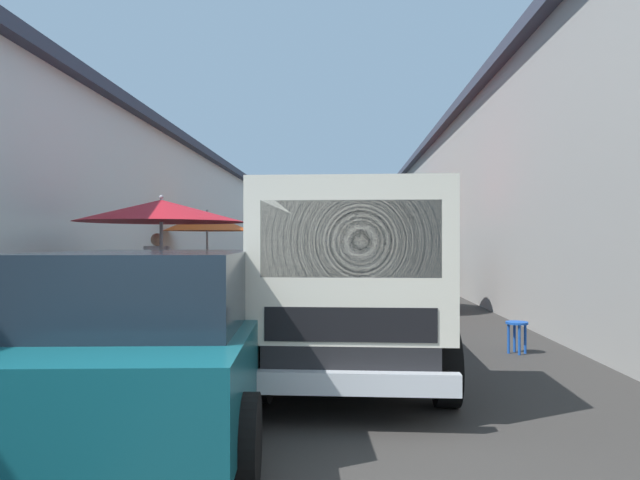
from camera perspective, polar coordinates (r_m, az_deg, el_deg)
The scene contains 13 objects.
ground at distance 15.90m, azimuth -0.39°, elevation -5.69°, with size 90.00×90.00×0.00m, color #33302D.
building_left_whitewash at distance 19.86m, azimuth -22.19°, elevation 2.14°, with size 49.80×7.50×4.63m.
building_right_concrete at distance 19.30m, azimuth 22.79°, elevation 3.25°, with size 49.80×7.50×5.34m.
fruit_stall_near_right at distance 15.75m, azimuth -11.00°, elevation 0.75°, with size 2.30×2.30×2.39m.
fruit_stall_far_left at distance 17.40m, azimuth 6.74°, elevation 0.12°, with size 2.29×2.29×2.19m.
fruit_stall_far_right at distance 9.57m, azimuth -15.17°, elevation 1.12°, with size 2.65×2.65×2.27m.
fruit_stall_mid_lane at distance 12.82m, azimuth 5.94°, elevation 1.31°, with size 2.66×2.66×2.44m.
fruit_stall_near_left at distance 21.20m, azimuth 8.05°, elevation 0.59°, with size 2.48×2.48×2.31m.
hatchback_car at distance 5.12m, azimuth -15.75°, elevation -9.08°, with size 4.02×2.14×1.45m.
delivery_truck at distance 6.22m, azimuth 3.19°, elevation -4.70°, with size 4.97×2.08×2.08m.
vendor_by_crates at distance 10.84m, azimuth -15.55°, elevation -3.08°, with size 0.42×0.59×1.68m.
parked_scooter at distance 17.54m, azimuth -8.25°, elevation -3.70°, with size 1.66×0.62×1.14m.
plastic_stool at distance 8.55m, azimuth 18.60°, elevation -8.26°, with size 0.30×0.30×0.43m.
Camera 1 is at (-2.30, -0.75, 1.53)m, focal length 32.92 mm.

